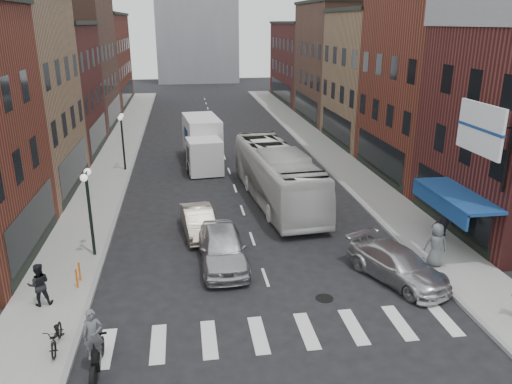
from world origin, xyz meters
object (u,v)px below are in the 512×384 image
at_px(streetlamp_far, 122,132).
at_px(parked_bicycle, 57,336).
at_px(billboard_sign, 482,130).
at_px(bike_rack, 78,275).
at_px(motorcycle_rider, 94,344).
at_px(sedan_left_far, 199,221).
at_px(box_truck, 203,142).
at_px(transit_bus, 277,175).
at_px(ped_right_c, 436,245).
at_px(streetlamp_near, 88,197).
at_px(ped_right_a, 443,221).
at_px(sedan_left_near, 223,247).
at_px(curb_car, 398,265).
at_px(ped_left_solo, 39,285).

bearing_deg(streetlamp_far, parked_bicycle, -90.27).
relative_size(billboard_sign, bike_rack, 4.62).
relative_size(motorcycle_rider, sedan_left_far, 0.53).
height_order(streetlamp_far, motorcycle_rider, streetlamp_far).
bearing_deg(box_truck, sedan_left_far, -99.79).
bearing_deg(transit_bus, parked_bicycle, -131.39).
relative_size(sedan_left_far, parked_bicycle, 2.44).
height_order(parked_bicycle, ped_right_c, ped_right_c).
bearing_deg(streetlamp_near, streetlamp_far, 90.00).
bearing_deg(ped_right_a, box_truck, -55.42).
bearing_deg(streetlamp_near, motorcycle_rider, -80.85).
xyz_separation_m(sedan_left_near, ped_right_c, (9.07, -1.67, 0.28)).
bearing_deg(motorcycle_rider, box_truck, 73.08).
xyz_separation_m(streetlamp_near, ped_right_c, (14.80, -3.25, -1.79)).
height_order(motorcycle_rider, sedan_left_far, motorcycle_rider).
distance_m(billboard_sign, ped_right_a, 5.98).
relative_size(streetlamp_near, motorcycle_rider, 1.88).
distance_m(sedan_left_near, curb_car, 7.46).
height_order(bike_rack, parked_bicycle, parked_bicycle).
distance_m(streetlamp_near, curb_car, 13.58).
height_order(transit_bus, sedan_left_near, transit_bus).
xyz_separation_m(billboard_sign, ped_right_a, (0.63, 2.99, -5.14)).
relative_size(motorcycle_rider, ped_left_solo, 1.30).
xyz_separation_m(curb_car, ped_left_solo, (-14.08, -0.10, 0.29)).
height_order(ped_left_solo, ped_right_c, ped_right_c).
relative_size(motorcycle_rider, transit_bus, 0.19).
bearing_deg(bike_rack, transit_bus, 42.21).
bearing_deg(ped_right_c, transit_bus, -50.46).
relative_size(bike_rack, box_truck, 0.10).
height_order(streetlamp_near, parked_bicycle, streetlamp_near).
relative_size(motorcycle_rider, ped_right_a, 1.29).
xyz_separation_m(sedan_left_far, ped_right_a, (11.80, -2.51, 0.31)).
bearing_deg(parked_bicycle, billboard_sign, 8.30).
bearing_deg(ped_right_c, ped_left_solo, 13.81).
distance_m(bike_rack, motorcycle_rider, 5.68).
bearing_deg(box_truck, transit_bus, -72.14).
relative_size(streetlamp_near, ped_left_solo, 2.46).
bearing_deg(box_truck, curb_car, -75.66).
distance_m(streetlamp_near, sedan_left_far, 5.66).
distance_m(streetlamp_far, motorcycle_rider, 22.27).
relative_size(box_truck, motorcycle_rider, 3.68).
bearing_deg(streetlamp_near, sedan_left_far, 22.58).
height_order(billboard_sign, streetlamp_near, billboard_sign).
xyz_separation_m(streetlamp_near, box_truck, (5.65, 15.11, -1.23)).
relative_size(streetlamp_near, streetlamp_far, 1.00).
bearing_deg(ped_right_a, transit_bus, -44.30).
relative_size(billboard_sign, streetlamp_far, 0.90).
distance_m(billboard_sign, streetlamp_far, 23.92).
distance_m(motorcycle_rider, curb_car, 12.20).
bearing_deg(sedan_left_near, sedan_left_far, 103.31).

